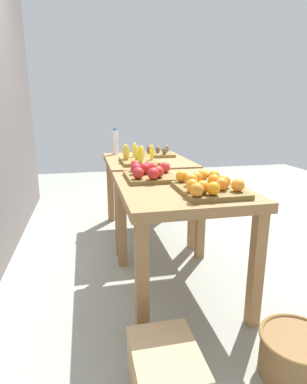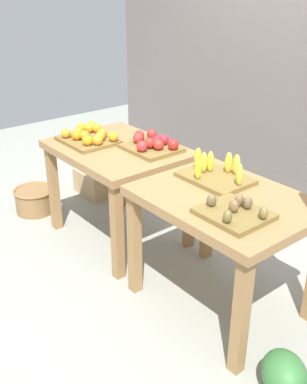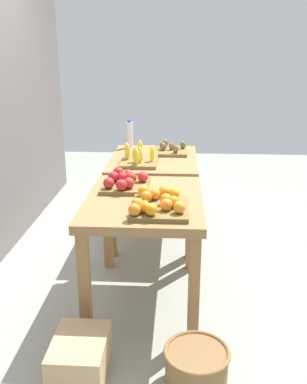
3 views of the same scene
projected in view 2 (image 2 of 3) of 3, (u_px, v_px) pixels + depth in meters
The scene contains 10 objects.
ground_plane at pixel (164, 265), 3.46m from camera, with size 8.00×8.00×0.00m, color gray.
back_wall at pixel (298, 42), 3.59m from camera, with size 4.40×0.12×3.00m, color #69615F.
display_table_left at pixel (118, 161), 3.57m from camera, with size 1.04×0.80×0.79m.
display_table_right at pixel (224, 214), 2.78m from camera, with size 1.04×0.80×0.79m.
orange_bin at pixel (89, 136), 3.60m from camera, with size 0.45×0.38×0.11m.
apple_bin at pixel (152, 144), 3.44m from camera, with size 0.42×0.34×0.11m.
banana_crate at pixel (215, 174), 2.93m from camera, with size 0.44×0.32×0.17m.
kiwi_bin at pixel (235, 212), 2.49m from camera, with size 0.37×0.32×0.10m.
wicker_basket at pixel (35, 200), 4.21m from camera, with size 0.37×0.37×0.22m.
cardboard_produce_box at pixel (97, 182), 4.56m from camera, with size 0.40×0.30×0.24m, color tan.
Camera 2 is at (2.20, -1.88, 1.98)m, focal length 43.19 mm.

